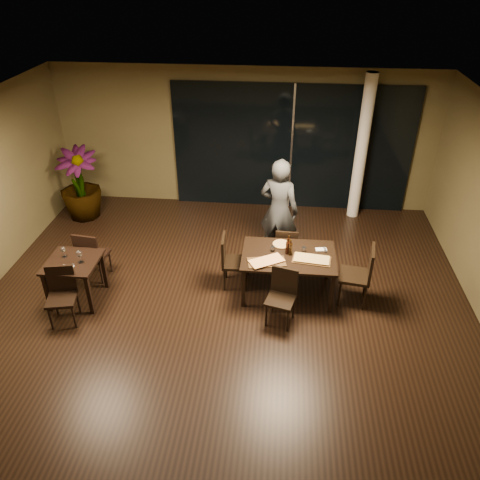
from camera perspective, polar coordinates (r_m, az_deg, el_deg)
name	(u,v)px	position (r m, az deg, el deg)	size (l,w,h in m)	color
ground	(222,319)	(7.43, -2.26, -9.65)	(8.00, 8.00, 0.00)	black
wall_back	(245,139)	(10.17, 0.58, 12.27)	(8.00, 0.10, 3.00)	brown
ceiling	(216,133)	(5.87, -2.89, 12.95)	(8.00, 8.00, 0.04)	silver
window_panel	(291,148)	(10.11, 6.29, 11.04)	(5.00, 0.06, 2.70)	black
column	(362,149)	(9.89, 14.60, 10.66)	(0.24, 0.24, 3.00)	white
main_table	(288,259)	(7.60, 5.92, -2.27)	(1.50, 1.00, 0.75)	black
side_table	(74,267)	(7.90, -19.61, -3.17)	(0.80, 0.80, 0.75)	black
chair_main_far	(287,247)	(8.26, 5.69, -0.86)	(0.41, 0.41, 0.85)	black
chair_main_near	(282,293)	(7.15, 5.17, -6.47)	(0.51, 0.51, 0.89)	black
chair_main_left	(231,259)	(7.82, -1.15, -2.28)	(0.46, 0.46, 0.95)	black
chair_main_right	(361,272)	(7.66, 14.56, -3.83)	(0.55, 0.55, 1.03)	black
chair_side_far	(91,254)	(8.33, -17.70, -1.60)	(0.49, 0.49, 0.95)	black
chair_side_near	(62,292)	(7.63, -20.90, -5.92)	(0.50, 0.50, 0.91)	black
diner	(279,210)	(8.37, 4.77, 3.63)	(0.66, 0.44, 1.94)	#2A2C2F
potted_plant	(80,184)	(10.37, -18.98, 6.47)	(0.83, 0.83, 1.53)	#1E521B
pizza_board_left	(267,262)	(7.35, 3.26, -2.70)	(0.59, 0.30, 0.01)	#3E2914
pizza_board_right	(312,260)	(7.47, 8.72, -2.41)	(0.60, 0.30, 0.01)	#442C15
oblong_pizza_left	(267,261)	(7.34, 3.26, -2.59)	(0.52, 0.24, 0.02)	maroon
oblong_pizza_right	(312,259)	(7.46, 8.73, -2.31)	(0.53, 0.25, 0.02)	maroon
round_pizza	(281,244)	(7.80, 5.06, -0.52)	(0.28, 0.28, 0.01)	#BB3314
bottle_a	(288,246)	(7.51, 5.82, -0.73)	(0.06, 0.06, 0.28)	black
bottle_b	(291,247)	(7.49, 6.18, -0.89)	(0.06, 0.06, 0.28)	black
bottle_c	(288,244)	(7.56, 5.93, -0.44)	(0.07, 0.07, 0.30)	black
tumbler_left	(273,249)	(7.61, 4.00, -1.06)	(0.07, 0.07, 0.08)	white
tumbler_right	(304,250)	(7.63, 7.80, -1.18)	(0.07, 0.07, 0.09)	white
napkin_near	(321,259)	(7.51, 9.83, -2.34)	(0.18, 0.10, 0.01)	white
napkin_far	(321,249)	(7.75, 9.86, -1.15)	(0.18, 0.10, 0.01)	silver
wine_glass_a	(64,252)	(7.93, -20.70, -1.41)	(0.08, 0.08, 0.17)	white
wine_glass_b	(80,257)	(7.70, -18.96, -1.96)	(0.09, 0.09, 0.20)	white
side_napkin	(68,267)	(7.69, -20.27, -3.13)	(0.18, 0.11, 0.01)	white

